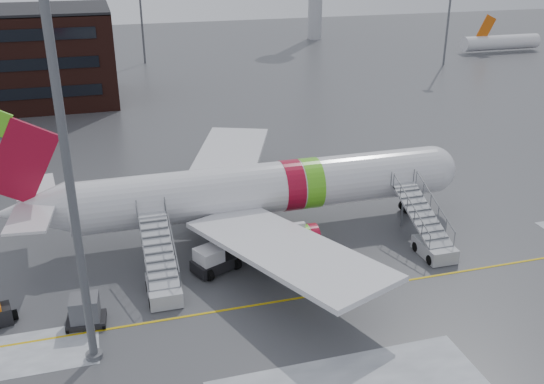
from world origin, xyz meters
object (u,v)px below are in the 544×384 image
object	(u,v)px
airstair_fwd	(430,238)
uld_container	(85,312)
airliner	(252,190)
light_mast_near	(60,117)
pushback_tug	(213,261)
airstair_aft	(162,276)

from	to	relation	value
airstair_fwd	uld_container	xyz separation A→B (m)	(-23.72, -2.37, -0.21)
airliner	light_mast_near	xyz separation A→B (m)	(-11.99, -12.18, 9.96)
uld_container	pushback_tug	bearing A→B (deg)	25.23
airliner	airstair_fwd	bearing A→B (deg)	-29.89
airliner	airstair_aft	bearing A→B (deg)	-139.45
pushback_tug	light_mast_near	world-z (taller)	light_mast_near
airstair_fwd	uld_container	size ratio (longest dim) A/B	3.29
airstair_fwd	airstair_aft	distance (m)	19.01
airstair_aft	uld_container	world-z (taller)	airstair_aft
pushback_tug	light_mast_near	distance (m)	16.54
pushback_tug	airstair_aft	bearing A→B (deg)	-156.74
uld_container	light_mast_near	world-z (taller)	light_mast_near
airstair_aft	uld_container	xyz separation A→B (m)	(-4.71, -2.37, -0.21)
airliner	light_mast_near	world-z (taller)	light_mast_near
airstair_fwd	uld_container	world-z (taller)	airstair_fwd
airliner	airstair_fwd	world-z (taller)	airliner
airstair_fwd	uld_container	bearing A→B (deg)	-174.30
airstair_fwd	airstair_aft	bearing A→B (deg)	180.00
light_mast_near	uld_container	bearing A→B (deg)	96.27
pushback_tug	uld_container	world-z (taller)	uld_container
uld_container	airliner	bearing A→B (deg)	35.80
airstair_aft	uld_container	bearing A→B (deg)	-153.29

